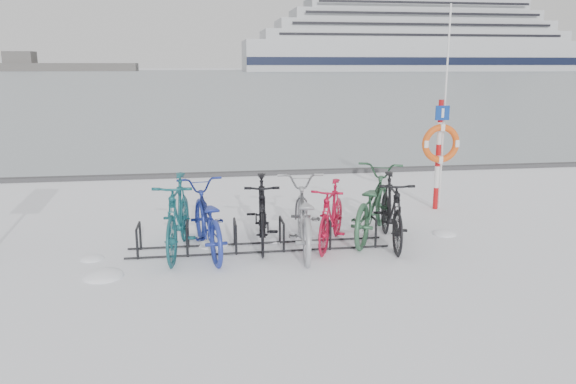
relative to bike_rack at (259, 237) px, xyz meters
The scene contains 14 objects.
ground 0.18m from the bike_rack, ahead, with size 900.00×900.00×0.00m, color white.
ice_sheet 155.00m from the bike_rack, 90.00° to the left, with size 400.00×298.00×0.02m, color #A3AEB8.
quay_edge 5.90m from the bike_rack, 90.00° to the left, with size 400.00×0.25×0.10m, color #3F3F42.
bike_rack is the anchor object (origin of this frame).
lifebuoy_station 4.30m from the bike_rack, 27.00° to the left, with size 0.75×0.22×3.88m.
cruise_ferry 248.46m from the bike_rack, 68.95° to the left, with size 146.98×27.70×48.29m.
bike_0 1.28m from the bike_rack, behind, with size 0.56×1.99×1.20m, color #155058.
bike_1 0.87m from the bike_rack, behind, with size 0.71×2.05×1.08m, color #223296.
bike_2 0.45m from the bike_rack, 71.82° to the left, with size 0.52×1.86×1.12m, color black.
bike_3 0.78m from the bike_rack, ahead, with size 0.74×2.13×1.12m, color #9D9EA4.
bike_4 1.21m from the bike_rack, ahead, with size 0.49×1.72×1.03m, color #B80F2F.
bike_5 2.02m from the bike_rack, 12.80° to the left, with size 0.77×2.22×1.17m, color #2F5B3D.
bike_6 2.15m from the bike_rack, ahead, with size 0.53×1.88×1.13m, color black.
snow_drifts 0.82m from the bike_rack, 165.91° to the right, with size 5.99×1.66×0.19m.
Camera 1 is at (-0.78, -8.25, 2.78)m, focal length 35.00 mm.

